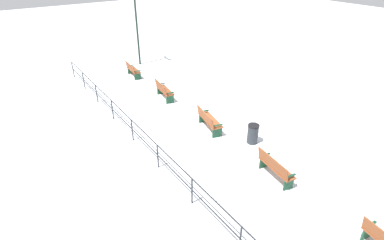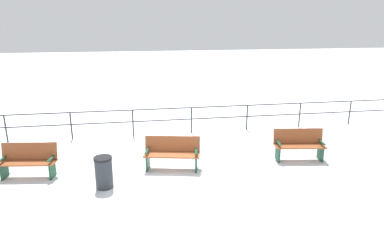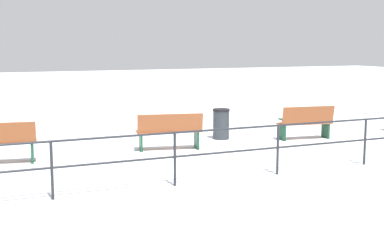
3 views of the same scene
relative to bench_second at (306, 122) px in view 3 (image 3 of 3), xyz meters
name	(u,v)px [view 3 (image 3 of 3)]	position (x,y,z in m)	size (l,w,h in m)	color
ground_plane	(170,150)	(0.12, 3.94, -0.49)	(80.00, 80.00, 0.00)	white
bench_second	(306,122)	(0.00, 0.00, 0.00)	(0.70, 1.57, 0.94)	brown
bench_third	(169,131)	(0.11, 3.96, 0.00)	(0.88, 1.69, 0.93)	brown
bench_fourth	(0,142)	(0.08, 7.91, 0.01)	(0.75, 1.59, 0.95)	brown
waterfront_railing	(229,144)	(-3.05, 3.94, 0.21)	(0.05, 19.98, 1.02)	#26282D
trash_bin	(221,124)	(1.00, 2.10, -0.06)	(0.47, 0.47, 0.84)	#2D3338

